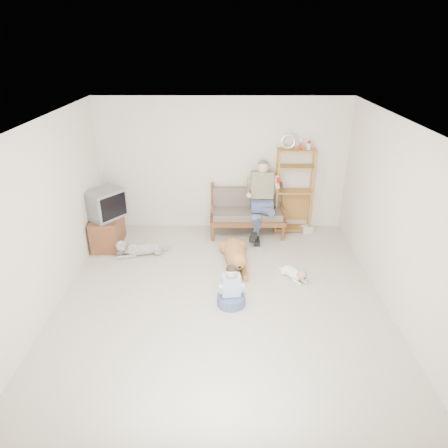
{
  "coord_description": "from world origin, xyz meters",
  "views": [
    {
      "loc": [
        0.07,
        -5.02,
        3.71
      ],
      "look_at": [
        0.04,
        1.0,
        0.87
      ],
      "focal_mm": 32.0,
      "sensor_mm": 36.0,
      "label": 1
    }
  ],
  "objects_px": {
    "etagere": "(294,190)",
    "tv_stand": "(108,230)",
    "loveseat": "(247,211)",
    "golden_retriever": "(236,255)"
  },
  "relations": [
    {
      "from": "etagere",
      "to": "tv_stand",
      "type": "relative_size",
      "value": 2.19
    },
    {
      "from": "tv_stand",
      "to": "golden_retriever",
      "type": "xyz_separation_m",
      "value": [
        2.47,
        -0.76,
        -0.11
      ]
    },
    {
      "from": "loveseat",
      "to": "tv_stand",
      "type": "relative_size",
      "value": 1.63
    },
    {
      "from": "tv_stand",
      "to": "golden_retriever",
      "type": "bearing_deg",
      "value": -20.18
    },
    {
      "from": "etagere",
      "to": "tv_stand",
      "type": "distance_m",
      "value": 3.78
    },
    {
      "from": "loveseat",
      "to": "golden_retriever",
      "type": "xyz_separation_m",
      "value": [
        -0.26,
        -1.3,
        -0.3
      ]
    },
    {
      "from": "golden_retriever",
      "to": "etagere",
      "type": "bearing_deg",
      "value": 44.1
    },
    {
      "from": "loveseat",
      "to": "etagere",
      "type": "relative_size",
      "value": 0.75
    },
    {
      "from": "loveseat",
      "to": "etagere",
      "type": "xyz_separation_m",
      "value": [
        0.95,
        0.11,
        0.4
      ]
    },
    {
      "from": "loveseat",
      "to": "golden_retriever",
      "type": "height_order",
      "value": "loveseat"
    }
  ]
}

